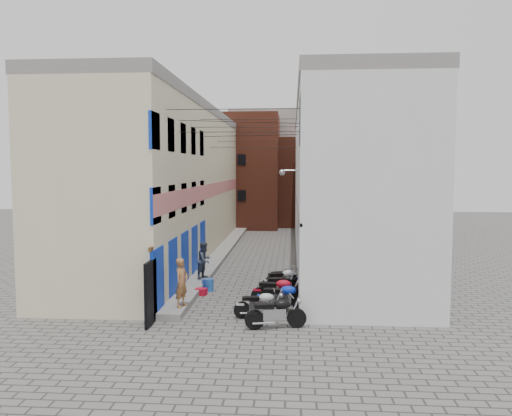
% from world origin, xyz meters
% --- Properties ---
extents(ground, '(90.00, 90.00, 0.00)m').
position_xyz_m(ground, '(0.00, 0.00, 0.00)').
color(ground, '#5C5956').
rests_on(ground, ground).
extents(plinth, '(0.90, 26.00, 0.25)m').
position_xyz_m(plinth, '(-2.05, 13.00, 0.12)').
color(plinth, slate).
rests_on(plinth, ground).
extents(building_left, '(5.10, 27.00, 9.00)m').
position_xyz_m(building_left, '(-4.98, 12.95, 4.50)').
color(building_left, beige).
rests_on(building_left, ground).
extents(building_right, '(5.94, 26.00, 9.00)m').
position_xyz_m(building_right, '(5.00, 13.00, 4.51)').
color(building_right, silver).
rests_on(building_right, ground).
extents(building_far_brick_left, '(6.00, 6.00, 10.00)m').
position_xyz_m(building_far_brick_left, '(-2.00, 28.00, 5.00)').
color(building_far_brick_left, brown).
rests_on(building_far_brick_left, ground).
extents(building_far_brick_right, '(5.00, 6.00, 8.00)m').
position_xyz_m(building_far_brick_right, '(3.00, 30.00, 4.00)').
color(building_far_brick_right, brown).
rests_on(building_far_brick_right, ground).
extents(building_far_concrete, '(8.00, 5.00, 11.00)m').
position_xyz_m(building_far_concrete, '(0.00, 34.00, 5.50)').
color(building_far_concrete, slate).
rests_on(building_far_concrete, ground).
extents(far_shopfront, '(2.00, 0.30, 2.40)m').
position_xyz_m(far_shopfront, '(0.00, 25.20, 1.20)').
color(far_shopfront, black).
rests_on(far_shopfront, ground).
extents(overhead_wires, '(5.80, 13.02, 1.32)m').
position_xyz_m(overhead_wires, '(0.00, 7.64, 7.12)').
color(overhead_wires, black).
rests_on(overhead_wires, ground).
extents(motorcycle_a, '(2.16, 1.07, 1.20)m').
position_xyz_m(motorcycle_a, '(1.72, -0.49, 0.60)').
color(motorcycle_a, black).
rests_on(motorcycle_a, ground).
extents(motorcycle_b, '(1.96, 0.78, 1.10)m').
position_xyz_m(motorcycle_b, '(1.14, 0.60, 0.55)').
color(motorcycle_b, '#B5B4B9').
rests_on(motorcycle_b, ground).
extents(motorcycle_c, '(2.11, 0.77, 1.20)m').
position_xyz_m(motorcycle_c, '(1.90, 1.48, 0.60)').
color(motorcycle_c, '#0C2EBC').
rests_on(motorcycle_c, ground).
extents(motorcycle_d, '(2.16, 0.82, 1.22)m').
position_xyz_m(motorcycle_d, '(1.70, 2.38, 0.61)').
color(motorcycle_d, '#AA0C1F').
rests_on(motorcycle_d, ground).
extents(motorcycle_e, '(1.97, 0.78, 1.12)m').
position_xyz_m(motorcycle_e, '(1.90, 3.56, 0.56)').
color(motorcycle_e, black).
rests_on(motorcycle_e, ground).
extents(motorcycle_f, '(2.08, 1.23, 1.15)m').
position_xyz_m(motorcycle_f, '(1.90, 4.52, 0.58)').
color(motorcycle_f, silver).
rests_on(motorcycle_f, ground).
extents(motorcycle_g, '(1.80, 1.07, 0.99)m').
position_xyz_m(motorcycle_g, '(1.90, 5.34, 0.50)').
color(motorcycle_g, black).
rests_on(motorcycle_g, ground).
extents(person_a, '(0.62, 0.76, 1.79)m').
position_xyz_m(person_a, '(-1.77, 1.00, 1.15)').
color(person_a, '#9A6538').
rests_on(person_a, plinth).
extents(person_b, '(0.92, 1.01, 1.69)m').
position_xyz_m(person_b, '(-1.76, 5.73, 1.09)').
color(person_b, '#323C4C').
rests_on(person_b, plinth).
extents(water_jug_near, '(0.42, 0.42, 0.54)m').
position_xyz_m(water_jug_near, '(-1.31, 4.35, 0.27)').
color(water_jug_near, blue).
rests_on(water_jug_near, ground).
extents(water_jug_far, '(0.35, 0.35, 0.45)m').
position_xyz_m(water_jug_far, '(-1.55, 4.61, 0.22)').
color(water_jug_far, '#203DA4').
rests_on(water_jug_far, ground).
extents(red_crate, '(0.53, 0.45, 0.28)m').
position_xyz_m(red_crate, '(-1.55, 3.65, 0.14)').
color(red_crate, red).
rests_on(red_crate, ground).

